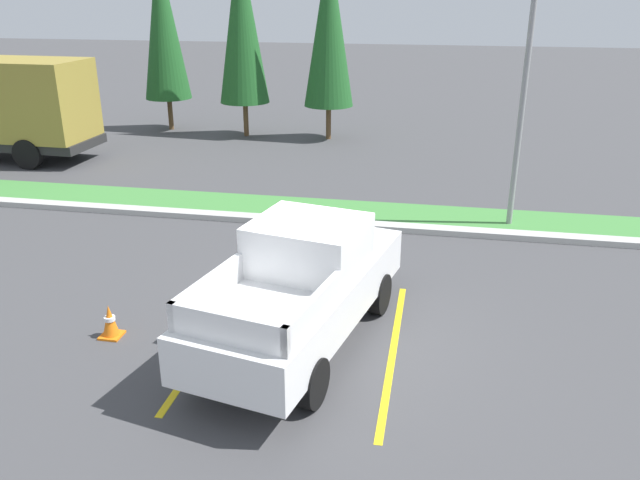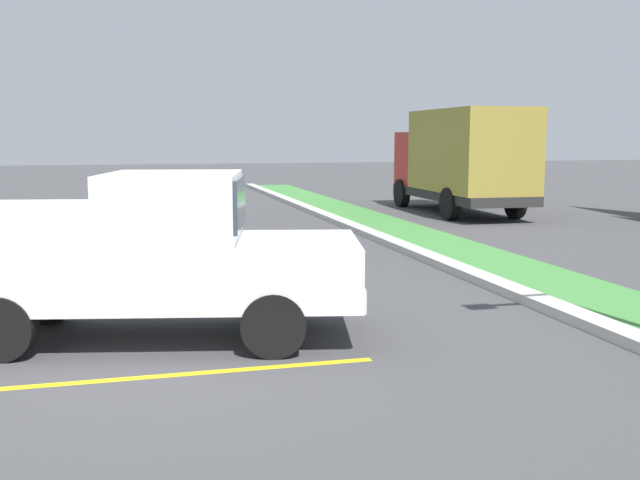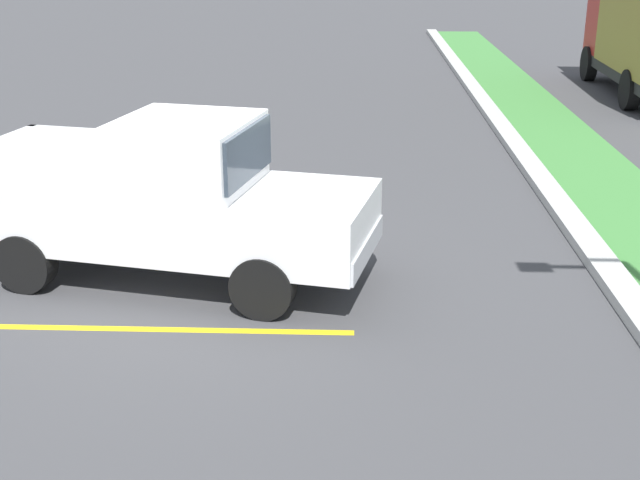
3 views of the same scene
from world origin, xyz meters
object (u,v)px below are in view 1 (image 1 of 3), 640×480
object	(u,v)px
traffic_cone	(110,321)
cypress_tree_center	(329,25)
cypress_tree_leftmost	(163,23)
street_light	(526,79)
pickup_truck_main	(303,286)
cypress_tree_left_inner	(242,21)

from	to	relation	value
traffic_cone	cypress_tree_center	bearing A→B (deg)	86.49
cypress_tree_leftmost	cypress_tree_center	distance (m)	6.88
cypress_tree_leftmost	traffic_cone	xyz separation A→B (m)	(5.88, -16.54, -3.98)
street_light	cypress_tree_leftmost	xyz separation A→B (m)	(-13.10, 9.67, 0.62)
street_light	traffic_cone	xyz separation A→B (m)	(-7.21, -6.87, -3.36)
cypress_tree_center	traffic_cone	bearing A→B (deg)	-93.51
cypress_tree_center	cypress_tree_leftmost	bearing A→B (deg)	175.30
street_light	traffic_cone	distance (m)	10.51
pickup_truck_main	cypress_tree_leftmost	bearing A→B (deg)	119.73
street_light	cypress_tree_center	xyz separation A→B (m)	(-6.24, 9.11, 0.63)
cypress_tree_left_inner	cypress_tree_leftmost	bearing A→B (deg)	169.92
street_light	cypress_tree_leftmost	bearing A→B (deg)	143.56
street_light	cypress_tree_left_inner	size ratio (longest dim) A/B	0.83
street_light	cypress_tree_leftmost	world-z (taller)	cypress_tree_leftmost
pickup_truck_main	cypress_tree_center	xyz separation A→B (m)	(-2.32, 15.50, 3.25)
pickup_truck_main	cypress_tree_left_inner	bearing A→B (deg)	110.20
pickup_truck_main	cypress_tree_left_inner	size ratio (longest dim) A/B	0.73
pickup_truck_main	cypress_tree_leftmost	distance (m)	18.78
pickup_truck_main	street_light	xyz separation A→B (m)	(3.92, 6.39, 2.61)
cypress_tree_center	traffic_cone	size ratio (longest dim) A/B	12.14
street_light	cypress_tree_left_inner	distance (m)	13.22
cypress_tree_leftmost	cypress_tree_left_inner	world-z (taller)	cypress_tree_left_inner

